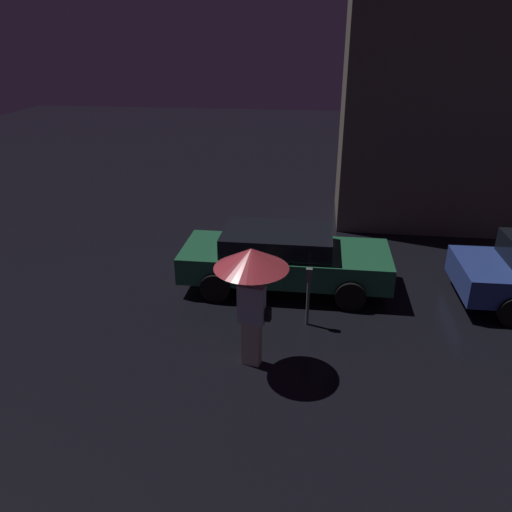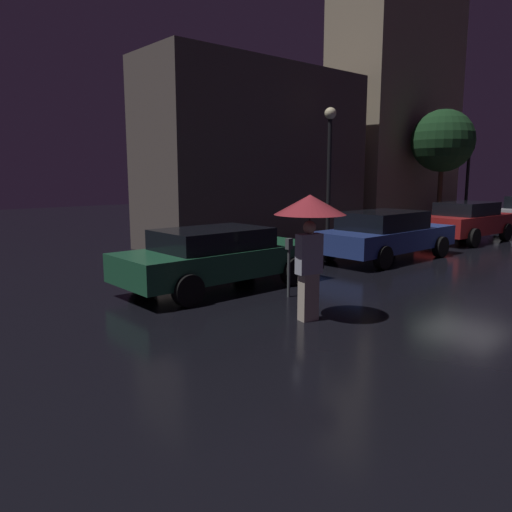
{
  "view_description": "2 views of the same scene",
  "coord_description": "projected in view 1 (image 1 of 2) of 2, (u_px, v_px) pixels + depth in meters",
  "views": [
    {
      "loc": [
        -7.73,
        -8.48,
        5.16
      ],
      "look_at": [
        -8.84,
        0.12,
        1.29
      ],
      "focal_mm": 35.0,
      "sensor_mm": 36.0,
      "label": 1
    },
    {
      "loc": [
        -14.77,
        -7.08,
        2.48
      ],
      "look_at": [
        -8.89,
        -0.33,
        0.99
      ],
      "focal_mm": 35.0,
      "sensor_mm": 36.0,
      "label": 2
    }
  ],
  "objects": [
    {
      "name": "pedestrian_with_umbrella",
      "position": [
        251.0,
        271.0,
        7.86
      ],
      "size": [
        1.2,
        1.2,
        2.13
      ],
      "rotation": [
        0.0,
        0.0,
        2.95
      ],
      "color": "beige",
      "rests_on": "ground"
    },
    {
      "name": "parking_meter",
      "position": [
        308.0,
        290.0,
        9.4
      ],
      "size": [
        0.12,
        0.1,
        1.2
      ],
      "color": "#4C5154",
      "rests_on": "ground"
    },
    {
      "name": "building_facade_left",
      "position": [
        497.0,
        117.0,
        13.87
      ],
      "size": [
        8.53,
        3.0,
        6.12
      ],
      "color": "#564C47",
      "rests_on": "ground"
    },
    {
      "name": "parked_car_green",
      "position": [
        283.0,
        257.0,
        10.92
      ],
      "size": [
        4.5,
        1.99,
        1.31
      ],
      "rotation": [
        0.0,
        0.0,
        -0.0
      ],
      "color": "#1E5638",
      "rests_on": "ground"
    }
  ]
}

